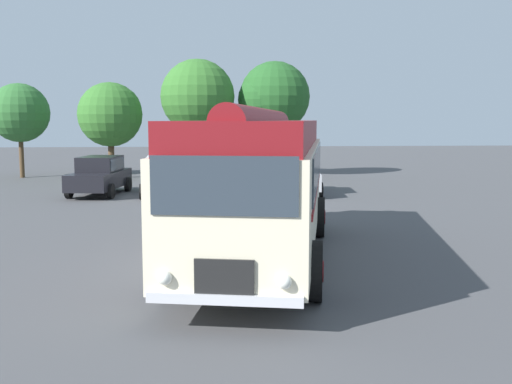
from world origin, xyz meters
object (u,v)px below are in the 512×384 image
at_px(vintage_bus, 261,178).
at_px(car_mid_left, 164,176).
at_px(car_far_right, 297,174).
at_px(car_near_left, 100,175).
at_px(car_mid_right, 228,174).

height_order(vintage_bus, car_mid_left, vintage_bus).
bearing_deg(car_far_right, car_near_left, 177.70).
bearing_deg(car_mid_left, car_near_left, 172.62).
relative_size(vintage_bus, car_mid_right, 2.37).
bearing_deg(vintage_bus, car_mid_right, 91.24).
height_order(car_near_left, car_mid_left, same).
height_order(vintage_bus, car_far_right, vintage_bus).
xyz_separation_m(vintage_bus, car_mid_left, (-3.05, 12.31, -1.05)).
relative_size(vintage_bus, car_mid_left, 2.43).
distance_m(car_near_left, car_far_right, 8.57).
distance_m(car_near_left, car_mid_right, 5.57).
distance_m(car_mid_right, car_far_right, 3.05).
xyz_separation_m(car_near_left, car_mid_left, (2.80, -0.36, 0.00)).
bearing_deg(car_near_left, car_mid_left, -7.38).
bearing_deg(car_far_right, vintage_bus, -102.43).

